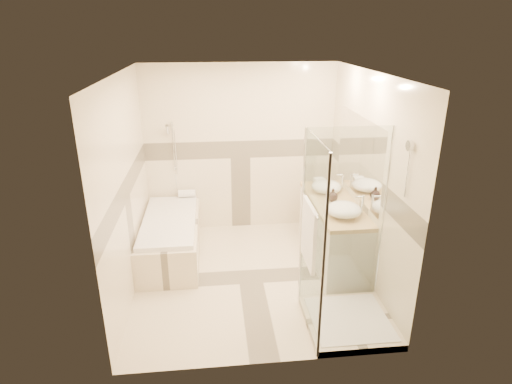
{
  "coord_description": "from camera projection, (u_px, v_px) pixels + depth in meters",
  "views": [
    {
      "loc": [
        -0.42,
        -4.64,
        2.96
      ],
      "look_at": [
        0.1,
        0.25,
        1.05
      ],
      "focal_mm": 30.0,
      "sensor_mm": 36.0,
      "label": 1
    }
  ],
  "objects": [
    {
      "name": "amenity_bottle_a",
      "position": [
        333.0,
        196.0,
        5.49
      ],
      "size": [
        0.07,
        0.07,
        0.14
      ],
      "primitive_type": "imported",
      "rotation": [
        0.0,
        0.0,
        -0.11
      ],
      "color": "black",
      "rests_on": "vanity"
    },
    {
      "name": "room",
      "position": [
        254.0,
        183.0,
        4.97
      ],
      "size": [
        2.82,
        3.02,
        2.52
      ],
      "color": "beige",
      "rests_on": "ground"
    },
    {
      "name": "amenity_bottle_b",
      "position": [
        333.0,
        195.0,
        5.5
      ],
      "size": [
        0.13,
        0.13,
        0.17
      ],
      "primitive_type": "imported",
      "rotation": [
        0.0,
        0.0,
        0.01
      ],
      "color": "black",
      "rests_on": "vanity"
    },
    {
      "name": "vessel_sink_far",
      "position": [
        344.0,
        210.0,
        5.06
      ],
      "size": [
        0.42,
        0.42,
        0.17
      ],
      "primitive_type": "ellipsoid",
      "color": "white",
      "rests_on": "vanity"
    },
    {
      "name": "vanity",
      "position": [
        333.0,
        232.0,
        5.65
      ],
      "size": [
        0.58,
        1.62,
        0.85
      ],
      "color": "silver",
      "rests_on": "ground"
    },
    {
      "name": "bathtub",
      "position": [
        171.0,
        236.0,
        5.8
      ],
      "size": [
        0.75,
        1.7,
        0.56
      ],
      "color": "beige",
      "rests_on": "ground"
    },
    {
      "name": "shower_enclosure",
      "position": [
        339.0,
        281.0,
        4.41
      ],
      "size": [
        0.96,
        0.93,
        2.04
      ],
      "color": "beige",
      "rests_on": "ground"
    },
    {
      "name": "vessel_sink_near",
      "position": [
        326.0,
        187.0,
        5.79
      ],
      "size": [
        0.4,
        0.4,
        0.16
      ],
      "primitive_type": "ellipsoid",
      "color": "white",
      "rests_on": "vanity"
    },
    {
      "name": "faucet_far",
      "position": [
        362.0,
        204.0,
        5.06
      ],
      "size": [
        0.11,
        0.03,
        0.26
      ],
      "color": "silver",
      "rests_on": "vanity"
    },
    {
      "name": "faucet_near",
      "position": [
        342.0,
        181.0,
        5.79
      ],
      "size": [
        0.11,
        0.03,
        0.26
      ],
      "color": "silver",
      "rests_on": "vanity"
    },
    {
      "name": "rolled_towel",
      "position": [
        187.0,
        193.0,
        6.41
      ],
      "size": [
        0.25,
        0.11,
        0.11
      ],
      "primitive_type": "cylinder",
      "rotation": [
        0.0,
        1.57,
        0.0
      ],
      "color": "white",
      "rests_on": "bathtub"
    },
    {
      "name": "folded_towels",
      "position": [
        321.0,
        182.0,
        6.08
      ],
      "size": [
        0.18,
        0.26,
        0.08
      ],
      "primitive_type": "cube",
      "rotation": [
        0.0,
        0.0,
        0.15
      ],
      "color": "white",
      "rests_on": "vanity"
    }
  ]
}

